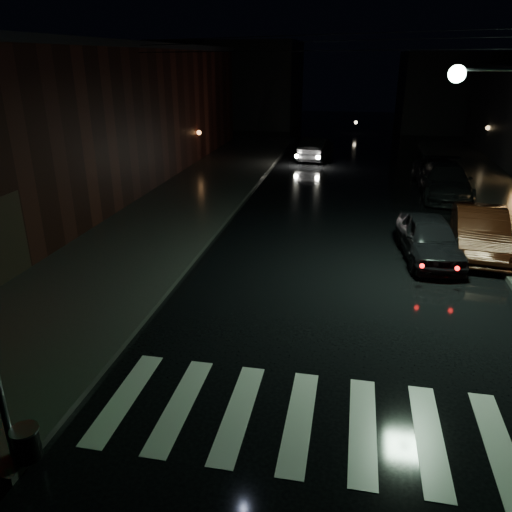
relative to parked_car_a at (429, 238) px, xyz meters
The scene contains 12 objects.
ground 11.27m from the parked_car_a, 121.06° to the right, with size 120.00×120.00×0.00m, color black.
sidewalk_left 11.67m from the parked_car_a, 157.96° to the left, with size 6.00×44.00×0.15m, color #282826.
building_left 19.11m from the parked_car_a, 160.31° to the left, with size 10.00×36.00×7.00m, color black.
building_far_left 38.88m from the parked_car_a, 114.07° to the left, with size 14.00×10.00×8.00m, color black.
building_far_right 36.41m from the parked_car_a, 76.95° to the left, with size 14.00×10.00×7.00m, color black.
crosswalk 9.58m from the parked_car_a, 107.05° to the right, with size 9.00×3.00×0.01m, color beige.
signal_pole_corner 13.66m from the parked_car_a, 125.62° to the right, with size 0.68×0.61×4.20m.
parked_car_a is the anchor object (origin of this frame).
parked_car_b 2.04m from the parked_car_a, 28.04° to the left, with size 1.67×4.80×1.58m, color black.
parked_car_c 8.95m from the parked_car_a, 78.40° to the left, with size 2.26×5.55×1.61m, color black.
parked_car_d 11.26m from the parked_car_a, 80.80° to the left, with size 2.28×4.94×1.37m, color black.
oncoming_car 18.08m from the parked_car_a, 107.05° to the left, with size 1.59×4.57×1.51m, color black.
Camera 1 is at (3.08, -7.26, 6.50)m, focal length 35.00 mm.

